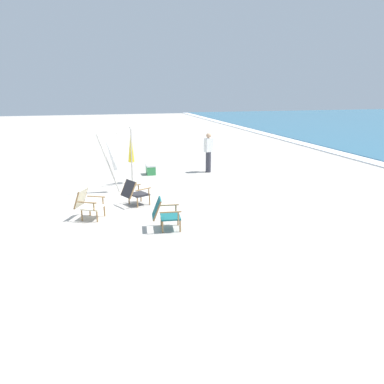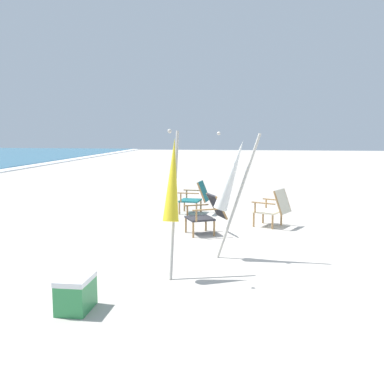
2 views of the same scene
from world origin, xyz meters
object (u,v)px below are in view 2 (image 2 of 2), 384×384
(beach_chair_back_left, at_px, (196,196))
(umbrella_furled_white, at_px, (232,176))
(beach_chair_far_center, at_px, (274,207))
(beach_chair_front_left, at_px, (208,213))
(cooler_box, at_px, (76,293))
(umbrella_furled_yellow, at_px, (173,181))

(beach_chair_back_left, bearing_deg, umbrella_furled_white, -164.87)
(beach_chair_back_left, distance_m, beach_chair_far_center, 2.28)
(beach_chair_front_left, xyz_separation_m, umbrella_furled_white, (-1.66, -0.54, 0.90))
(umbrella_furled_white, xyz_separation_m, cooler_box, (-2.38, 1.66, -1.13))
(beach_chair_front_left, height_order, umbrella_furled_yellow, umbrella_furled_yellow)
(beach_chair_front_left, bearing_deg, cooler_box, 164.51)
(beach_chair_far_center, xyz_separation_m, cooler_box, (-4.86, 2.47, -0.23))
(beach_chair_front_left, relative_size, cooler_box, 1.87)
(beach_chair_back_left, bearing_deg, cooler_box, 174.22)
(beach_chair_front_left, height_order, cooler_box, beach_chair_front_left)
(umbrella_furled_white, bearing_deg, cooler_box, 145.02)
(beach_chair_back_left, height_order, cooler_box, beach_chair_back_left)
(cooler_box, bearing_deg, beach_chair_back_left, -5.78)
(beach_chair_back_left, height_order, beach_chair_far_center, beach_chair_far_center)
(beach_chair_front_left, bearing_deg, beach_chair_back_left, 12.77)
(beach_chair_back_left, xyz_separation_m, beach_chair_front_left, (-2.17, -0.49, -0.01))
(umbrella_furled_yellow, bearing_deg, cooler_box, 146.77)
(beach_chair_front_left, bearing_deg, umbrella_furled_white, -161.87)
(beach_chair_far_center, height_order, umbrella_furled_white, umbrella_furled_white)
(beach_chair_front_left, xyz_separation_m, beach_chair_far_center, (0.82, -1.35, 0.01))
(beach_chair_back_left, xyz_separation_m, umbrella_furled_white, (-3.83, -1.04, 0.90))
(umbrella_furled_yellow, bearing_deg, umbrella_furled_white, -37.21)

